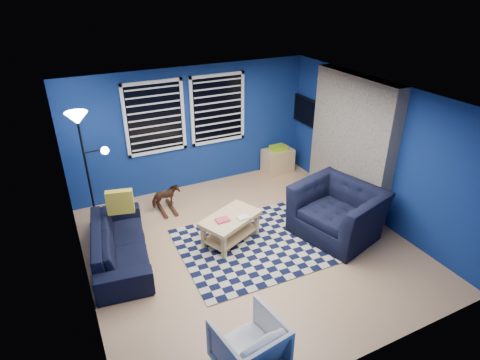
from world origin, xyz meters
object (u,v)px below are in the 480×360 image
Objects in this scene: armchair_big at (337,212)px; floor_lamp at (82,135)px; sofa at (120,243)px; tv at (308,112)px; cabinet at (278,160)px; armchair_bent at (249,345)px; rocking_horse at (166,197)px; coffee_table at (231,224)px.

floor_lamp is at bearing -136.14° from armchair_big.
tv is at bearing -64.69° from sofa.
cabinet is (0.37, 2.56, -0.16)m from armchair_big.
armchair_big is 1.86× the size of armchair_bent.
armchair_bent is (-3.48, -4.01, -1.07)m from tv.
rocking_horse is at bearing -100.93° from armchair_bent.
armchair_big is 1.17× the size of coffee_table.
rocking_horse is at bearing -172.80° from cabinet.
tv is 2.66m from armchair_big.
coffee_table is (-1.72, 0.60, -0.09)m from armchair_big.
coffee_table is (0.68, -1.43, 0.06)m from rocking_horse.
sofa is at bearing -79.31° from armchair_bent.
armchair_bent is 3.74m from rocking_horse.
cabinet reaches higher than rocking_horse.
floor_lamp reaches higher than tv.
sofa is 3.01× the size of cabinet.
armchair_big is at bearing -137.98° from rocking_horse.
armchair_bent reaches higher than rocking_horse.
cabinet is (2.77, 0.53, -0.01)m from rocking_horse.
coffee_table is at bearing -147.08° from tv.
armchair_bent is 0.63× the size of coffee_table.
floor_lamp is (-1.25, 0.07, 1.43)m from rocking_horse.
armchair_big is 1.83m from coffee_table.
armchair_bent is at bearing -72.68° from armchair_big.
cabinet is at bearing -59.14° from sofa.
cabinet is at bearing -87.00° from rocking_horse.
tv is 0.87× the size of coffee_table.
coffee_table is 2.81m from floor_lamp.
armchair_bent is at bearing -153.01° from sofa.
armchair_bent is 4.20m from floor_lamp.
tv reaches higher than armchair_bent.
tv is at bearing -92.99° from rocking_horse.
sofa is 0.97× the size of floor_lamp.
armchair_bent is (0.91, -2.62, 0.03)m from sofa.
coffee_table is (-2.64, -1.71, -1.06)m from tv.
armchair_bent reaches higher than sofa.
armchair_big is (-0.92, -2.31, -0.96)m from tv.
coffee_table is at bearing -162.31° from rocking_horse.
floor_lamp is (-1.93, 1.51, 1.38)m from coffee_table.
coffee_table is at bearing -140.38° from cabinet.
armchair_bent reaches higher than coffee_table.
tv is at bearing -27.96° from cabinet.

